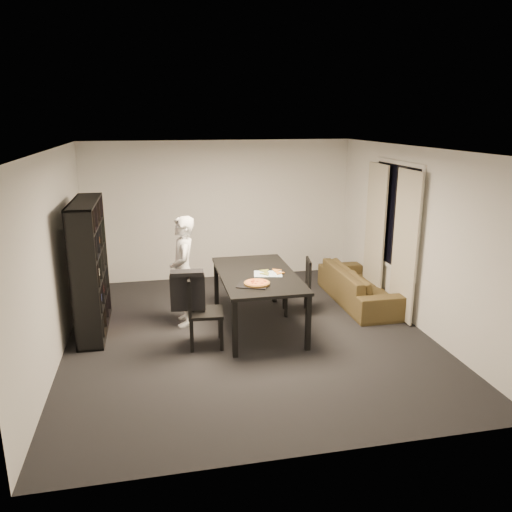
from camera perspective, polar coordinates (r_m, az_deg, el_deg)
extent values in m
cube|color=black|center=(7.25, -0.94, -8.84)|extent=(5.00, 5.50, 0.01)
cube|color=white|center=(6.61, -1.04, 12.14)|extent=(5.00, 5.50, 0.01)
cube|color=silver|center=(9.47, -4.13, 5.21)|extent=(5.00, 0.01, 2.60)
cube|color=silver|center=(4.28, 6.00, -7.83)|extent=(5.00, 0.01, 2.60)
cube|color=silver|center=(6.82, -22.09, 0.01)|extent=(0.01, 5.50, 2.60)
cube|color=silver|center=(7.67, 17.69, 2.05)|extent=(0.01, 5.50, 2.60)
cube|color=black|center=(8.14, 15.67, 4.40)|extent=(0.02, 1.40, 1.60)
cube|color=white|center=(8.14, 15.64, 4.40)|extent=(0.03, 1.52, 1.72)
cube|color=#BAB59E|center=(7.73, 16.67, 1.08)|extent=(0.03, 0.70, 2.25)
cube|color=#BAB59E|center=(8.63, 13.44, 2.78)|extent=(0.03, 0.70, 2.25)
cube|color=black|center=(7.43, -18.44, -1.23)|extent=(0.35, 1.50, 1.90)
cube|color=black|center=(7.23, 0.16, -2.17)|extent=(1.09, 1.95, 0.04)
cube|color=black|center=(6.44, -2.43, -8.35)|extent=(0.07, 0.07, 0.77)
cube|color=black|center=(6.65, 5.98, -7.62)|extent=(0.07, 0.07, 0.77)
cube|color=black|center=(8.15, -4.56, -3.17)|extent=(0.07, 0.07, 0.77)
cube|color=black|center=(8.32, 2.14, -2.74)|extent=(0.07, 0.07, 0.77)
cube|color=black|center=(6.76, -5.77, -6.46)|extent=(0.49, 0.49, 0.04)
cube|color=black|center=(6.67, -7.62, -4.39)|extent=(0.08, 0.46, 0.49)
cube|color=black|center=(6.59, -7.69, -2.57)|extent=(0.07, 0.44, 0.05)
cube|color=black|center=(6.68, -3.97, -8.97)|extent=(0.04, 0.04, 0.45)
cube|color=black|center=(7.04, -4.16, -7.65)|extent=(0.04, 0.04, 0.45)
cube|color=black|center=(6.68, -7.37, -9.10)|extent=(0.04, 0.04, 0.45)
cube|color=black|center=(7.04, -7.38, -7.77)|extent=(0.04, 0.04, 0.45)
cube|color=black|center=(7.87, 4.63, -3.61)|extent=(0.47, 0.47, 0.04)
cube|color=black|center=(7.82, 6.01, -1.94)|extent=(0.11, 0.41, 0.44)
cube|color=black|center=(7.76, 6.06, -0.54)|extent=(0.09, 0.39, 0.05)
cube|color=black|center=(8.09, 3.22, -4.69)|extent=(0.04, 0.04, 0.40)
cube|color=black|center=(7.76, 3.46, -5.58)|extent=(0.04, 0.04, 0.40)
cube|color=black|center=(8.13, 5.68, -4.64)|extent=(0.04, 0.04, 0.40)
cube|color=black|center=(7.80, 6.03, -5.53)|extent=(0.04, 0.04, 0.40)
cube|color=black|center=(6.66, -7.82, -4.18)|extent=(0.46, 0.12, 0.49)
cube|color=black|center=(6.57, -7.90, -1.94)|extent=(0.45, 0.23, 0.05)
imported|color=silver|center=(7.39, -8.31, -1.74)|extent=(0.40, 0.60, 1.64)
cube|color=black|center=(6.72, -0.37, -3.31)|extent=(0.49, 0.45, 0.01)
cylinder|color=olive|center=(6.73, 0.10, -3.13)|extent=(0.35, 0.35, 0.02)
cylinder|color=gold|center=(6.72, 0.10, -3.01)|extent=(0.31, 0.31, 0.01)
cube|color=white|center=(7.19, 1.38, -2.06)|extent=(0.45, 0.37, 0.01)
imported|color=#42341A|center=(8.51, 11.74, -3.31)|extent=(0.78, 2.00, 0.58)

